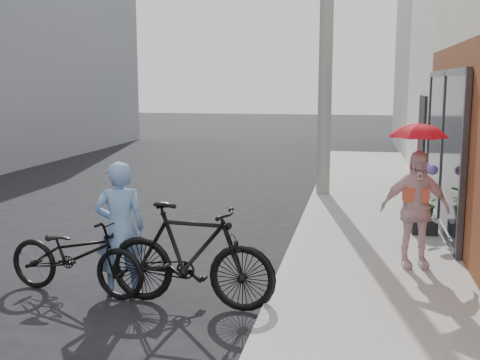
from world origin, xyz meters
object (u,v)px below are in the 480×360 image
(bike_right, at_px, (191,255))
(bike_left, at_px, (76,255))
(kimono_woman, at_px, (415,209))
(officer, at_px, (120,229))
(utility_pole, at_px, (326,29))
(planter, at_px, (424,227))

(bike_right, bearing_deg, bike_left, 89.84)
(bike_left, relative_size, kimono_woman, 1.19)
(officer, height_order, kimono_woman, kimono_woman)
(utility_pole, distance_m, planter, 4.84)
(bike_left, bearing_deg, bike_right, -87.14)
(bike_right, relative_size, kimono_woman, 1.29)
(officer, distance_m, planter, 4.89)
(utility_pole, height_order, officer, utility_pole)
(utility_pole, bearing_deg, kimono_woman, -73.75)
(kimono_woman, bearing_deg, officer, -170.39)
(officer, relative_size, kimono_woman, 1.05)
(bike_left, relative_size, bike_right, 0.92)
(officer, bearing_deg, utility_pole, -128.92)
(bike_left, distance_m, kimono_woman, 4.17)
(officer, distance_m, bike_right, 0.95)
(bike_right, distance_m, kimono_woman, 2.94)
(utility_pole, xyz_separation_m, kimono_woman, (1.43, -4.92, -2.64))
(utility_pole, relative_size, planter, 18.35)
(officer, xyz_separation_m, kimono_woman, (3.37, 1.35, 0.08))
(utility_pole, xyz_separation_m, officer, (-1.94, -6.27, -2.72))
(kimono_woman, bearing_deg, bike_left, -171.80)
(officer, xyz_separation_m, planter, (3.69, 3.16, -0.56))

